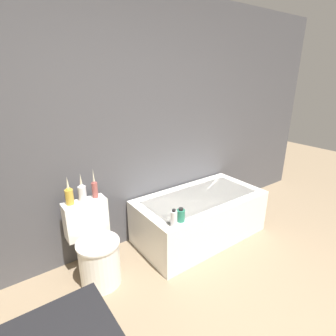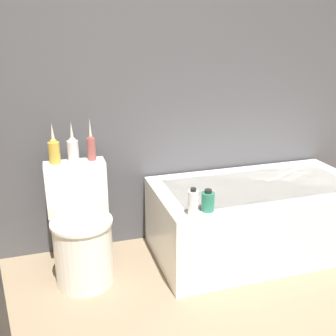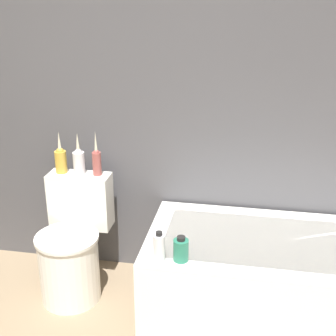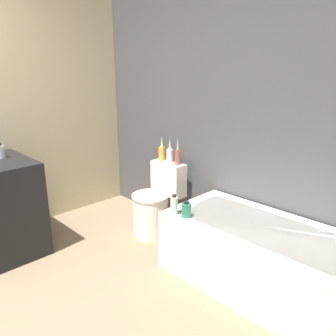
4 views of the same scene
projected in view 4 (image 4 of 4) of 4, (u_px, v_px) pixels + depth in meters
name	position (u px, v px, depth m)	size (l,w,h in m)	color
wall_back_tiled	(213.00, 109.00, 3.12)	(6.40, 0.06, 2.60)	#4C4C51
bathtub	(258.00, 255.00, 2.57)	(1.47, 0.76, 0.51)	white
toilet	(156.00, 204.00, 3.42)	(0.39, 0.53, 0.72)	white
vanity_counter	(1.00, 207.00, 3.01)	(0.75, 0.58, 0.88)	black
soap_bottle_glass	(0.00, 152.00, 2.98)	(0.08, 0.08, 0.14)	silver
vase_gold	(162.00, 152.00, 3.50)	(0.07, 0.07, 0.27)	gold
vase_silver	(170.00, 154.00, 3.42)	(0.07, 0.07, 0.26)	silver
vase_bronze	(178.00, 156.00, 3.34)	(0.05, 0.05, 0.28)	#994C47
shampoo_bottle_tall	(174.00, 205.00, 2.68)	(0.06, 0.06, 0.17)	silver
shampoo_bottle_short	(186.00, 210.00, 2.63)	(0.08, 0.08, 0.14)	#267259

